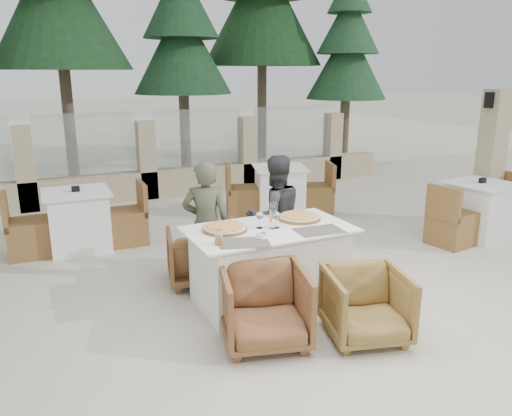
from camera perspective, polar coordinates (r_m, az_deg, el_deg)
name	(u,v)px	position (r m, az deg, el deg)	size (l,w,h in m)	color
ground	(267,304)	(5.08, 1.26, -10.87)	(80.00, 80.00, 0.00)	beige
sand_patch	(83,139)	(18.31, -19.16, 7.50)	(30.00, 16.00, 0.01)	#EDE7C2
perimeter_wall_far	(146,155)	(9.21, -12.42, 5.98)	(10.00, 0.34, 1.60)	tan
lantern_pillar	(491,159)	(8.15, 25.23, 5.12)	(0.34, 0.34, 2.00)	tan
pine_mid_left	(59,20)	(11.65, -21.57, 19.31)	(2.86, 2.86, 6.50)	#1B401F
pine_centre	(182,59)	(11.81, -8.42, 16.45)	(2.20, 2.20, 5.00)	#1D4526
pine_mid_right	(262,23)	(13.28, 0.71, 20.35)	(2.99, 2.99, 6.80)	#193D1B
pine_far_right	(347,71)	(12.99, 10.33, 15.15)	(1.98, 1.98, 4.50)	#234E2C
dining_table	(269,265)	(4.98, 1.50, -6.55)	(1.60, 0.90, 0.77)	white
placemat_near_left	(244,243)	(4.44, -1.36, -3.99)	(0.45, 0.30, 0.00)	#615B53
placemat_near_right	(319,231)	(4.81, 7.21, -2.58)	(0.45, 0.30, 0.00)	#5A564D
pizza_left	(225,228)	(4.79, -3.57, -2.26)	(0.43, 0.43, 0.06)	orange
pizza_right	(299,217)	(5.15, 4.96, -0.98)	(0.44, 0.44, 0.06)	orange
water_bottle	(273,217)	(4.83, 1.95, -1.00)	(0.07, 0.07, 0.23)	#C0DAFC
wine_glass_centre	(260,219)	(4.83, 0.42, -1.27)	(0.08, 0.08, 0.18)	silver
wine_glass_near	(276,219)	(4.84, 2.33, -1.25)	(0.08, 0.08, 0.18)	silver
beer_glass_left	(219,237)	(4.39, -4.30, -3.34)	(0.07, 0.07, 0.14)	gold
beer_glass_right	(274,210)	(5.21, 2.06, -0.24)	(0.07, 0.07, 0.15)	orange
olive_dish	(263,235)	(4.60, 0.83, -3.06)	(0.11, 0.11, 0.04)	white
armchair_far_left	(198,256)	(5.50, -6.67, -5.47)	(0.64, 0.66, 0.60)	brown
armchair_far_right	(265,245)	(5.76, 1.04, -4.22)	(0.67, 0.69, 0.63)	#966236
armchair_near_left	(265,307)	(4.28, 0.99, -11.21)	(0.71, 0.73, 0.66)	brown
armchair_near_right	(366,305)	(4.46, 12.48, -10.79)	(0.66, 0.68, 0.62)	olive
diner_left	(206,225)	(5.28, -5.71, -1.90)	(0.50, 0.33, 1.37)	#4A4D38
diner_right	(275,217)	(5.53, 2.18, -0.99)	(0.67, 0.52, 1.38)	#333638
bg_table_a	(79,221)	(6.83, -19.61, -1.36)	(1.64, 0.82, 0.77)	white
bg_table_b	(280,191)	(8.06, 2.71, 2.01)	(1.64, 0.82, 0.77)	white
bg_table_c	(479,210)	(7.58, 24.12, -0.20)	(1.64, 0.82, 0.77)	silver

